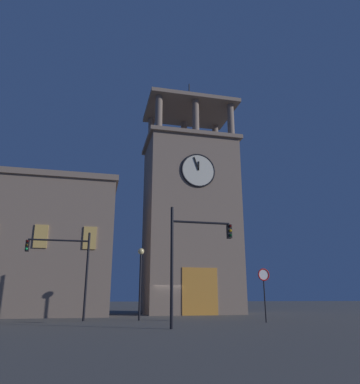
# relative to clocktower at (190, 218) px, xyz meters

# --- Properties ---
(ground_plane) EXTENTS (200.00, 200.00, 0.00)m
(ground_plane) POSITION_rel_clocktower_xyz_m (2.79, 2.29, -9.09)
(ground_plane) COLOR #56544F
(clocktower) EXTENTS (9.38, 6.79, 24.50)m
(clocktower) POSITION_rel_clocktower_xyz_m (0.00, 0.00, 0.00)
(clocktower) COLOR gray
(clocktower) RESTS_ON ground_plane
(adjacent_wing_building) EXTENTS (18.81, 7.39, 11.45)m
(adjacent_wing_building) POSITION_rel_clocktower_xyz_m (16.91, 1.29, -3.35)
(adjacent_wing_building) COLOR gray
(adjacent_wing_building) RESTS_ON ground_plane
(traffic_signal_near) EXTENTS (4.14, 0.41, 5.79)m
(traffic_signal_near) POSITION_rel_clocktower_xyz_m (10.85, 8.64, -5.27)
(traffic_signal_near) COLOR black
(traffic_signal_near) RESTS_ON ground_plane
(traffic_signal_mid) EXTENTS (3.37, 0.41, 6.12)m
(traffic_signal_mid) POSITION_rel_clocktower_xyz_m (4.16, 15.88, -5.19)
(traffic_signal_mid) COLOR black
(traffic_signal_mid) RESTS_ON ground_plane
(street_lamp) EXTENTS (0.44, 0.44, 4.80)m
(street_lamp) POSITION_rel_clocktower_xyz_m (5.92, 8.84, -5.71)
(street_lamp) COLOR black
(street_lamp) RESTS_ON ground_plane
(no_horn_sign) EXTENTS (0.78, 0.14, 3.25)m
(no_horn_sign) POSITION_rel_clocktower_xyz_m (-1.43, 12.67, -6.53)
(no_horn_sign) COLOR black
(no_horn_sign) RESTS_ON ground_plane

